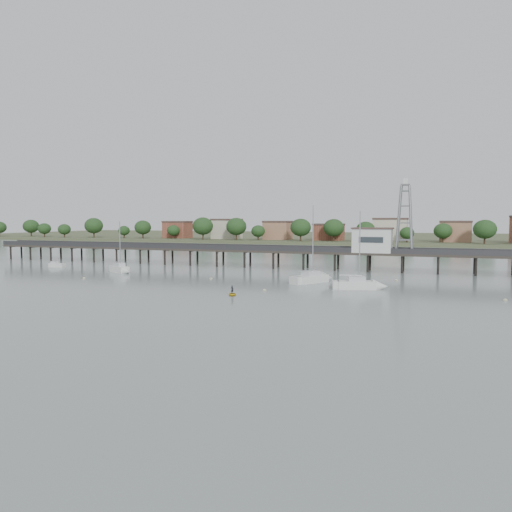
{
  "coord_description": "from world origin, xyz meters",
  "views": [
    {
      "loc": [
        38.04,
        -47.84,
        11.1
      ],
      "look_at": [
        5.23,
        42.0,
        4.0
      ],
      "focal_mm": 35.0,
      "sensor_mm": 36.0,
      "label": 1
    }
  ],
  "objects": [
    {
      "name": "far_shore",
      "position": [
        0.36,
        239.58,
        0.95
      ],
      "size": [
        500.0,
        170.0,
        10.4
      ],
      "color": "#475133",
      "rests_on": "ground"
    },
    {
      "name": "yellow_dinghy",
      "position": [
        10.06,
        18.65,
        0.0
      ],
      "size": [
        1.66,
        1.1,
        2.26
      ],
      "primitive_type": "imported",
      "rotation": [
        0.0,
        0.0,
        0.43
      ],
      "color": "gold",
      "rests_on": "ground"
    },
    {
      "name": "sailboat_b",
      "position": [
        -23.26,
        38.98,
        0.65
      ],
      "size": [
        6.73,
        4.86,
        11.09
      ],
      "rotation": [
        0.0,
        0.0,
        -0.5
      ],
      "color": "silver",
      "rests_on": "ground"
    },
    {
      "name": "white_tender",
      "position": [
        -44.83,
        44.37,
        0.45
      ],
      "size": [
        3.77,
        1.69,
        1.44
      ],
      "rotation": [
        0.0,
        0.0,
        0.04
      ],
      "color": "silver",
      "rests_on": "ground"
    },
    {
      "name": "sailboat_d",
      "position": [
        27.26,
        31.77,
        0.64
      ],
      "size": [
        8.2,
        4.37,
        13.04
      ],
      "rotation": [
        0.0,
        0.0,
        0.28
      ],
      "color": "silver",
      "rests_on": "ground"
    },
    {
      "name": "pier",
      "position": [
        0.0,
        60.0,
        3.79
      ],
      "size": [
        150.0,
        5.0,
        5.5
      ],
      "color": "#2D2823",
      "rests_on": "ground"
    },
    {
      "name": "pier_building",
      "position": [
        25.0,
        60.0,
        6.67
      ],
      "size": [
        8.4,
        5.4,
        5.3
      ],
      "color": "silver",
      "rests_on": "ground"
    },
    {
      "name": "ground_plane",
      "position": [
        0.0,
        0.0,
        0.0
      ],
      "size": [
        500.0,
        500.0,
        0.0
      ],
      "primitive_type": "plane",
      "color": "slate",
      "rests_on": "ground"
    },
    {
      "name": "lattice_tower",
      "position": [
        31.5,
        60.0,
        11.1
      ],
      "size": [
        3.2,
        3.2,
        15.5
      ],
      "color": "slate",
      "rests_on": "ground"
    },
    {
      "name": "dinghy_occupant",
      "position": [
        10.06,
        18.65,
        0.0
      ],
      "size": [
        0.67,
        1.27,
        0.29
      ],
      "primitive_type": "imported",
      "rotation": [
        0.0,
        0.0,
        2.94
      ],
      "color": "black",
      "rests_on": "ground"
    },
    {
      "name": "mooring_buoys",
      "position": [
        13.21,
        31.88,
        0.08
      ],
      "size": [
        71.24,
        20.39,
        0.39
      ],
      "color": "beige",
      "rests_on": "ground"
    },
    {
      "name": "sailboat_c",
      "position": [
        18.08,
        38.0,
        0.64
      ],
      "size": [
        6.68,
        8.71,
        14.28
      ],
      "rotation": [
        0.0,
        0.0,
        1.02
      ],
      "color": "silver",
      "rests_on": "ground"
    }
  ]
}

